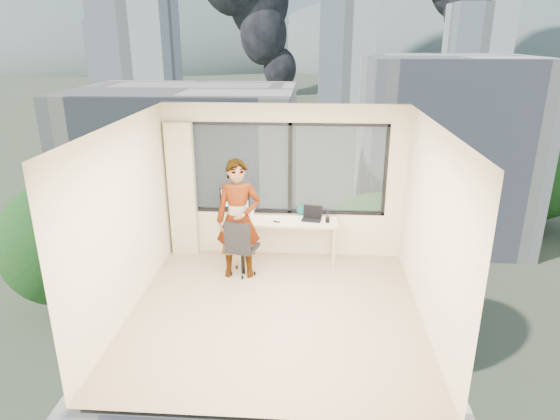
# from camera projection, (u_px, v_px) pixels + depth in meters

# --- Properties ---
(floor) EXTENTS (4.00, 4.00, 0.01)m
(floor) POSITION_uv_depth(u_px,v_px,m) (275.00, 312.00, 6.78)
(floor) COLOR tan
(floor) RESTS_ON ground
(ceiling) EXTENTS (4.00, 4.00, 0.01)m
(ceiling) POSITION_uv_depth(u_px,v_px,m) (274.00, 125.00, 5.90)
(ceiling) COLOR white
(ceiling) RESTS_ON ground
(wall_front) EXTENTS (4.00, 0.01, 2.60)m
(wall_front) POSITION_uv_depth(u_px,v_px,m) (258.00, 305.00, 4.46)
(wall_front) COLOR #F6E6BE
(wall_front) RESTS_ON ground
(wall_left) EXTENTS (0.01, 4.00, 2.60)m
(wall_left) POSITION_uv_depth(u_px,v_px,m) (124.00, 221.00, 6.47)
(wall_left) COLOR #F6E6BE
(wall_left) RESTS_ON ground
(wall_right) EXTENTS (0.01, 4.00, 2.60)m
(wall_right) POSITION_uv_depth(u_px,v_px,m) (431.00, 229.00, 6.21)
(wall_right) COLOR #F6E6BE
(wall_right) RESTS_ON ground
(window_wall) EXTENTS (3.30, 0.16, 1.55)m
(window_wall) POSITION_uv_depth(u_px,v_px,m) (287.00, 169.00, 8.14)
(window_wall) COLOR black
(window_wall) RESTS_ON ground
(curtain) EXTENTS (0.45, 0.14, 2.30)m
(curtain) POSITION_uv_depth(u_px,v_px,m) (182.00, 190.00, 8.27)
(curtain) COLOR beige
(curtain) RESTS_ON floor
(desk) EXTENTS (1.80, 0.60, 0.75)m
(desk) POSITION_uv_depth(u_px,v_px,m) (283.00, 240.00, 8.21)
(desk) COLOR beige
(desk) RESTS_ON floor
(chair) EXTENTS (0.60, 0.60, 0.97)m
(chair) POSITION_uv_depth(u_px,v_px,m) (242.00, 246.00, 7.72)
(chair) COLOR black
(chair) RESTS_ON floor
(person) EXTENTS (0.72, 0.51, 1.89)m
(person) POSITION_uv_depth(u_px,v_px,m) (238.00, 219.00, 7.54)
(person) COLOR #2D2D33
(person) RESTS_ON floor
(monitor) EXTENTS (0.52, 0.16, 0.51)m
(monitor) POSITION_uv_depth(u_px,v_px,m) (235.00, 202.00, 8.12)
(monitor) COLOR black
(monitor) RESTS_ON desk
(game_console) EXTENTS (0.38, 0.33, 0.08)m
(game_console) POSITION_uv_depth(u_px,v_px,m) (244.00, 211.00, 8.35)
(game_console) COLOR white
(game_console) RESTS_ON desk
(laptop) EXTENTS (0.36, 0.38, 0.20)m
(laptop) POSITION_uv_depth(u_px,v_px,m) (312.00, 214.00, 8.02)
(laptop) COLOR black
(laptop) RESTS_ON desk
(cellphone) EXTENTS (0.12, 0.08, 0.01)m
(cellphone) POSITION_uv_depth(u_px,v_px,m) (277.00, 222.00, 7.97)
(cellphone) COLOR black
(cellphone) RESTS_ON desk
(pen_cup) EXTENTS (0.09, 0.09, 0.09)m
(pen_cup) POSITION_uv_depth(u_px,v_px,m) (328.00, 220.00, 7.95)
(pen_cup) COLOR black
(pen_cup) RESTS_ON desk
(handbag) EXTENTS (0.25, 0.13, 0.19)m
(handbag) POSITION_uv_depth(u_px,v_px,m) (304.00, 210.00, 8.25)
(handbag) COLOR #0C454A
(handbag) RESTS_ON desk
(exterior_ground) EXTENTS (400.00, 400.00, 0.04)m
(exterior_ground) POSITION_uv_depth(u_px,v_px,m) (312.00, 109.00, 124.22)
(exterior_ground) COLOR #515B3D
(exterior_ground) RESTS_ON ground
(near_bldg_a) EXTENTS (16.00, 12.00, 14.00)m
(near_bldg_a) POSITION_uv_depth(u_px,v_px,m) (190.00, 181.00, 37.89)
(near_bldg_a) COLOR #F3E5CB
(near_bldg_a) RESTS_ON exterior_ground
(near_bldg_b) EXTENTS (14.00, 13.00, 16.00)m
(near_bldg_b) POSITION_uv_depth(u_px,v_px,m) (442.00, 149.00, 43.73)
(near_bldg_b) COLOR white
(near_bldg_b) RESTS_ON exterior_ground
(far_tower_a) EXTENTS (14.00, 14.00, 28.00)m
(far_tower_a) POSITION_uv_depth(u_px,v_px,m) (138.00, 54.00, 98.25)
(far_tower_a) COLOR silver
(far_tower_a) RESTS_ON exterior_ground
(far_tower_b) EXTENTS (13.00, 13.00, 30.00)m
(far_tower_b) POSITION_uv_depth(u_px,v_px,m) (346.00, 47.00, 118.65)
(far_tower_b) COLOR silver
(far_tower_b) RESTS_ON exterior_ground
(far_tower_c) EXTENTS (15.00, 15.00, 26.00)m
(far_tower_c) POSITION_uv_depth(u_px,v_px,m) (475.00, 53.00, 135.74)
(far_tower_c) COLOR silver
(far_tower_c) RESTS_ON exterior_ground
(far_tower_d) EXTENTS (16.00, 14.00, 22.00)m
(far_tower_d) POSITION_uv_depth(u_px,v_px,m) (121.00, 58.00, 152.53)
(far_tower_d) COLOR silver
(far_tower_d) RESTS_ON exterior_ground
(hill_a) EXTENTS (288.00, 216.00, 90.00)m
(hill_a) POSITION_uv_depth(u_px,v_px,m) (130.00, 64.00, 319.75)
(hill_a) COLOR slate
(hill_a) RESTS_ON exterior_ground
(hill_b) EXTENTS (300.00, 220.00, 96.00)m
(hill_b) POSITION_uv_depth(u_px,v_px,m) (474.00, 65.00, 305.68)
(hill_b) COLOR slate
(hill_b) RESTS_ON exterior_ground
(tree_a) EXTENTS (7.00, 7.00, 8.00)m
(tree_a) POSITION_uv_depth(u_px,v_px,m) (57.00, 257.00, 31.84)
(tree_a) COLOR #22531B
(tree_a) RESTS_ON exterior_ground
(tree_b) EXTENTS (7.60, 7.60, 9.00)m
(tree_b) POSITION_uv_depth(u_px,v_px,m) (374.00, 291.00, 26.63)
(tree_b) COLOR #22531B
(tree_b) RESTS_ON exterior_ground
(tree_c) EXTENTS (8.40, 8.40, 10.00)m
(tree_c) POSITION_uv_depth(u_px,v_px,m) (541.00, 178.00, 45.98)
(tree_c) COLOR #22531B
(tree_c) RESTS_ON exterior_ground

